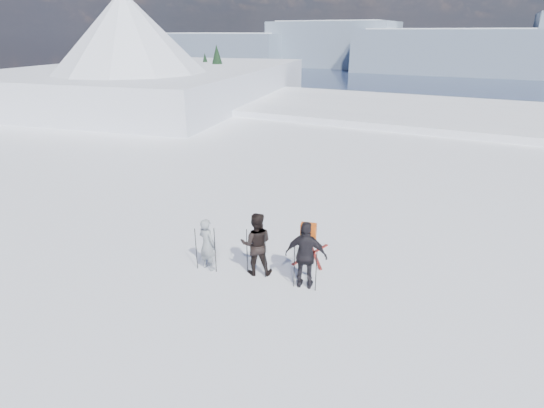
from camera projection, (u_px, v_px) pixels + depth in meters
The scene contains 9 objects.
lake_basin at pixel (429, 191), 36.77m from camera, with size 820.00×820.00×71.62m.
far_mountain_range at pixel (532, 48), 376.17m from camera, with size 770.00×110.00×53.00m.
near_ridge at pixel (177, 128), 46.12m from camera, with size 31.37×35.68×25.62m.
skier_grey at pixel (207, 244), 11.87m from camera, with size 0.56×0.37×1.55m, color gray.
skier_dark at pixel (256, 244), 11.61m from camera, with size 0.88×0.69×1.82m, color black.
skier_pack at pixel (306, 255), 10.95m from camera, with size 1.10×0.46×1.88m, color black.
backpack at pixel (309, 208), 10.72m from camera, with size 0.40×0.23×0.56m, color #CA4E13.
ski_poles at pixel (253, 257), 11.49m from camera, with size 3.46×0.49×1.37m.
skis_loose at pixel (313, 255), 12.87m from camera, with size 1.00×1.66×0.03m.
Camera 1 is at (3.30, -6.93, 6.31)m, focal length 28.00 mm.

